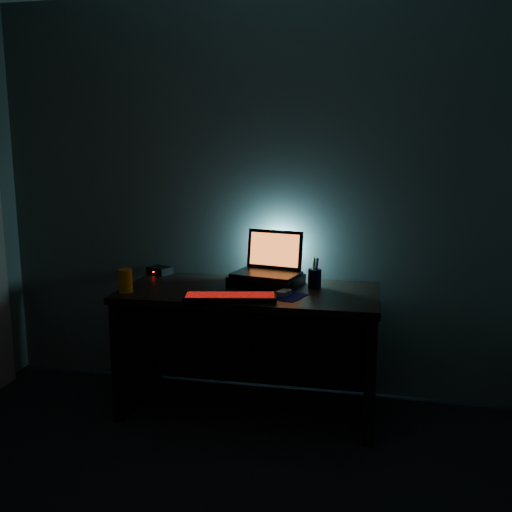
{
  "coord_description": "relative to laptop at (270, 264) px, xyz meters",
  "views": [
    {
      "loc": [
        0.69,
        -1.55,
        1.56
      ],
      "look_at": [
        0.05,
        1.57,
        0.96
      ],
      "focal_mm": 40.0,
      "sensor_mm": 36.0,
      "label": 1
    }
  ],
  "objects": [
    {
      "name": "laptop",
      "position": [
        0.0,
        0.0,
        0.0
      ],
      "size": [
        0.43,
        0.36,
        0.26
      ],
      "rotation": [
        0.0,
        0.0,
        -0.22
      ],
      "color": "black",
      "rests_on": "riser"
    },
    {
      "name": "keyboard",
      "position": [
        -0.14,
        -0.43,
        -0.1
      ],
      "size": [
        0.52,
        0.26,
        0.03
      ],
      "rotation": [
        0.0,
        0.0,
        0.2
      ],
      "color": "black",
      "rests_on": "desk"
    },
    {
      "name": "juice_glass",
      "position": [
        -0.77,
        -0.39,
        -0.05
      ],
      "size": [
        0.1,
        0.1,
        0.13
      ],
      "primitive_type": "cylinder",
      "rotation": [
        0.0,
        0.0,
        0.35
      ],
      "color": "orange",
      "rests_on": "desk"
    },
    {
      "name": "pen_cup",
      "position": [
        0.28,
        -0.06,
        -0.06
      ],
      "size": [
        0.1,
        0.1,
        0.11
      ],
      "primitive_type": "cylinder",
      "rotation": [
        0.0,
        0.0,
        -0.29
      ],
      "color": "black",
      "rests_on": "desk"
    },
    {
      "name": "mouse",
      "position": [
        0.13,
        -0.29,
        -0.1
      ],
      "size": [
        0.08,
        0.11,
        0.03
      ],
      "primitive_type": "cube",
      "rotation": [
        0.0,
        0.0,
        -0.34
      ],
      "color": "gray",
      "rests_on": "mousepad"
    },
    {
      "name": "router",
      "position": [
        -0.76,
        0.12,
        -0.1
      ],
      "size": [
        0.17,
        0.16,
        0.05
      ],
      "rotation": [
        0.0,
        0.0,
        -0.39
      ],
      "color": "black",
      "rests_on": "desk"
    },
    {
      "name": "desk",
      "position": [
        -0.09,
        -0.13,
        -0.38
      ],
      "size": [
        1.5,
        0.7,
        0.75
      ],
      "color": "black",
      "rests_on": "ground"
    },
    {
      "name": "mousepad",
      "position": [
        0.13,
        -0.29,
        -0.12
      ],
      "size": [
        0.27,
        0.26,
        0.0
      ],
      "primitive_type": "cube",
      "rotation": [
        0.0,
        0.0,
        -0.34
      ],
      "color": "navy",
      "rests_on": "desk"
    },
    {
      "name": "riser",
      "position": [
        -0.01,
        -0.05,
        -0.09
      ],
      "size": [
        0.46,
        0.38,
        0.06
      ],
      "primitive_type": "cube",
      "rotation": [
        0.0,
        0.0,
        -0.22
      ],
      "color": "black",
      "rests_on": "desk"
    },
    {
      "name": "room",
      "position": [
        -0.09,
        -1.8,
        0.38
      ],
      "size": [
        3.5,
        4.0,
        2.5
      ],
      "color": "black",
      "rests_on": "ground"
    }
  ]
}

